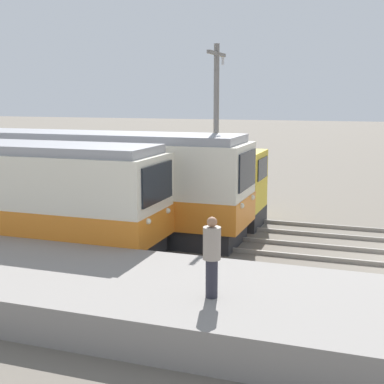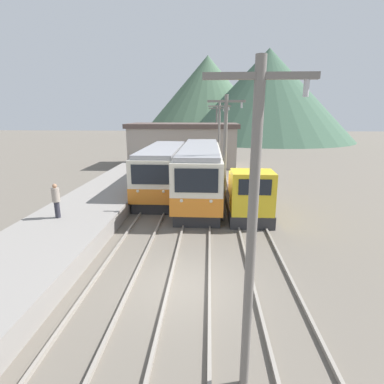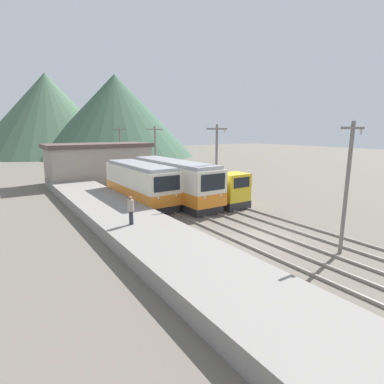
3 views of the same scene
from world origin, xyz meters
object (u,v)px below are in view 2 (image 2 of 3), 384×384
Objects in this scene: catenary_mast_near at (252,229)px; catenary_mast_mid at (225,155)px; catenary_mast_far at (219,139)px; commuter_train_center at (200,175)px; person_on_platform at (56,199)px; catenary_mast_distant at (216,132)px; commuter_train_left at (163,173)px; shunting_locomotive at (248,195)px.

catenary_mast_mid is (0.00, 10.89, 0.00)m from catenary_mast_near.
catenary_mast_mid is at bearing 90.00° from catenary_mast_near.
catenary_mast_near is 21.79m from catenary_mast_far.
commuter_train_center is 5.21m from catenary_mast_mid.
catenary_mast_mid is at bearing 16.16° from person_on_platform.
commuter_train_center reaches higher than person_on_platform.
catenary_mast_near reaches higher than person_on_platform.
catenary_mast_far reaches higher than person_on_platform.
catenary_mast_distant is at bearing 90.00° from catenary_mast_near.
catenary_mast_near is 1.00× the size of catenary_mast_mid.
commuter_train_left is 7.27m from shunting_locomotive.
shunting_locomotive is (3.00, -3.33, -0.56)m from commuter_train_center.
shunting_locomotive is 20.79m from catenary_mast_distant.
shunting_locomotive is at bearing -47.95° from commuter_train_center.
catenary_mast_near is at bearing -84.42° from commuter_train_center.
catenary_mast_far is 15.96m from person_on_platform.
catenary_mast_mid is 1.00× the size of catenary_mast_far.
catenary_mast_mid is 3.95× the size of person_on_platform.
shunting_locomotive is at bearing 39.30° from catenary_mast_mid.
shunting_locomotive is at bearing -85.85° from catenary_mast_distant.
commuter_train_center reaches higher than commuter_train_left.
commuter_train_center is at bearing 45.04° from person_on_platform.
catenary_mast_far is at bearing 76.64° from commuter_train_center.
commuter_train_center is 1.76× the size of catenary_mast_distant.
catenary_mast_far and catenary_mast_distant have the same top height.
catenary_mast_near is 3.95× the size of person_on_platform.
commuter_train_center is at bearing 108.34° from catenary_mast_mid.
commuter_train_center is (2.80, -1.03, 0.08)m from commuter_train_left.
commuter_train_left is at bearing 104.66° from catenary_mast_near.
person_on_platform is (-8.51, -13.36, -1.97)m from catenary_mast_far.
shunting_locomotive is 0.86× the size of catenary_mast_mid.
catenary_mast_distant is (1.51, 17.24, 2.04)m from commuter_train_center.
shunting_locomotive is 12.48m from catenary_mast_near.
catenary_mast_mid reaches higher than commuter_train_center.
commuter_train_center is 6.97× the size of person_on_platform.
person_on_platform is at bearing -159.76° from shunting_locomotive.
catenary_mast_distant reaches higher than person_on_platform.
catenary_mast_distant is 25.78m from person_on_platform.
catenary_mast_far reaches higher than commuter_train_left.
shunting_locomotive is (5.80, -4.36, -0.48)m from commuter_train_left.
commuter_train_center is 2.04× the size of shunting_locomotive.
commuter_train_center is 1.76× the size of catenary_mast_mid.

